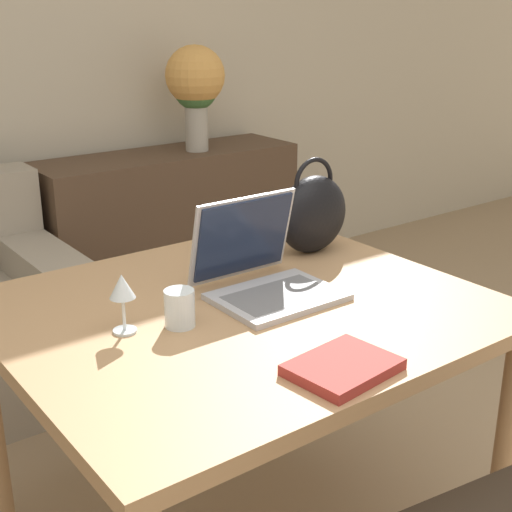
# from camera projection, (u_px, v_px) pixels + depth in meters

# --- Properties ---
(dining_table) EXTENTS (1.18, 1.04, 0.75)m
(dining_table) POSITION_uv_depth(u_px,v_px,m) (242.00, 334.00, 1.83)
(dining_table) COLOR #A87F56
(dining_table) RESTS_ON ground_plane
(sideboard) EXTENTS (1.31, 0.40, 0.79)m
(sideboard) POSITION_uv_depth(u_px,v_px,m) (170.00, 230.00, 3.58)
(sideboard) COLOR #4C3828
(sideboard) RESTS_ON ground_plane
(laptop) EXTENTS (0.31, 0.31, 0.25)m
(laptop) POSITION_uv_depth(u_px,v_px,m) (261.00, 268.00, 1.86)
(laptop) COLOR #ADADB2
(laptop) RESTS_ON dining_table
(drinking_glass) EXTENTS (0.07, 0.07, 0.09)m
(drinking_glass) POSITION_uv_depth(u_px,v_px,m) (180.00, 308.00, 1.67)
(drinking_glass) COLOR silver
(drinking_glass) RESTS_ON dining_table
(wine_glass) EXTENTS (0.06, 0.06, 0.14)m
(wine_glass) POSITION_uv_depth(u_px,v_px,m) (122.00, 290.00, 1.62)
(wine_glass) COLOR silver
(wine_glass) RESTS_ON dining_table
(handbag) EXTENTS (0.24, 0.13, 0.29)m
(handbag) POSITION_uv_depth(u_px,v_px,m) (313.00, 213.00, 2.15)
(handbag) COLOR black
(handbag) RESTS_ON dining_table
(flower_vase) EXTENTS (0.29, 0.29, 0.50)m
(flower_vase) POSITION_uv_depth(u_px,v_px,m) (195.00, 83.00, 3.39)
(flower_vase) COLOR #9E998E
(flower_vase) RESTS_ON sideboard
(book) EXTENTS (0.23, 0.19, 0.02)m
(book) POSITION_uv_depth(u_px,v_px,m) (343.00, 367.00, 1.47)
(book) COLOR maroon
(book) RESTS_ON dining_table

